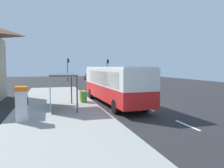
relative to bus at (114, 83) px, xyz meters
The scene contains 20 objects.
ground_plane 12.58m from the bus, 82.09° to the left, with size 56.00×92.00×0.04m, color #262628.
sidewalk_platform 5.01m from the bus, behind, with size 6.20×30.00×0.18m, color #999993.
lane_stripe_seg_0 8.13m from the bus, 75.66° to the right, with size 0.16×2.20×0.01m, color silver.
lane_stripe_seg_1 3.79m from the bus, 53.73° to the right, with size 0.16×2.20×0.01m, color silver.
lane_stripe_seg_2 3.55m from the bus, 49.83° to the left, with size 0.16×2.20×0.01m, color silver.
lane_stripe_seg_3 7.80m from the bus, 75.00° to the left, with size 0.16×2.20×0.01m, color silver.
lane_stripe_seg_4 12.61m from the bus, 80.95° to the left, with size 0.16×2.20×0.01m, color silver.
lane_stripe_seg_5 17.53m from the bus, 83.54° to the left, with size 0.16×2.20×0.01m, color silver.
lane_stripe_seg_6 22.49m from the bus, 84.98° to the left, with size 0.16×2.20×0.01m, color silver.
lane_stripe_seg_7 27.46m from the bus, 85.89° to the left, with size 0.16×2.20×0.01m, color silver.
bus is the anchor object (origin of this frame).
white_van 18.39m from the bus, 77.71° to the left, with size 2.20×5.27×2.30m.
sedan_near 35.64m from the bus, 83.53° to the left, with size 2.03×4.49×1.52m.
sedan_far 28.98m from the bus, 82.03° to the left, with size 1.95×4.45×1.52m.
ticket_machine 8.40m from the bus, 143.91° to the right, with size 0.66×0.76×1.94m.
recycling_bin_green 2.81m from the bus, 168.15° to the left, with size 0.52×0.52×0.95m, color green.
recycling_bin_orange 3.01m from the bus, 153.83° to the left, with size 0.52×0.52×0.95m, color orange.
traffic_light_near_side 30.23m from the bus, 76.18° to the left, with size 0.49×0.28×4.87m.
traffic_light_far_side 30.19m from the bus, 92.64° to the left, with size 0.49×0.28×5.03m.
bus_shelter 5.00m from the bus, 160.40° to the right, with size 1.80×4.00×2.50m.
Camera 1 is at (-6.96, -16.19, 3.21)m, focal length 35.07 mm.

